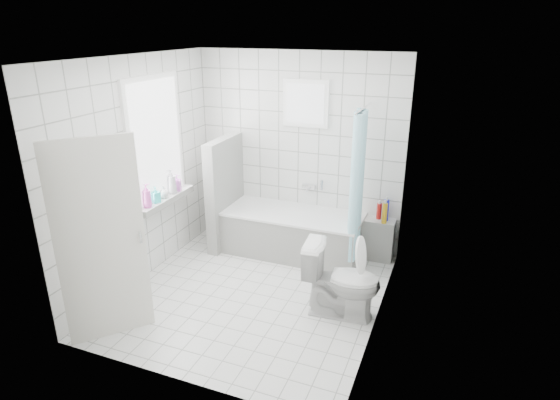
% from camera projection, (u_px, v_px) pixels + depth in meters
% --- Properties ---
extents(ground, '(3.00, 3.00, 0.00)m').
position_uv_depth(ground, '(253.00, 293.00, 5.37)').
color(ground, white).
rests_on(ground, ground).
extents(ceiling, '(3.00, 3.00, 0.00)m').
position_uv_depth(ceiling, '(248.00, 57.00, 4.44)').
color(ceiling, white).
rests_on(ceiling, ground).
extents(wall_back, '(2.80, 0.02, 2.60)m').
position_uv_depth(wall_back, '(298.00, 152.00, 6.21)').
color(wall_back, white).
rests_on(wall_back, ground).
extents(wall_front, '(2.80, 0.02, 2.60)m').
position_uv_depth(wall_front, '(169.00, 246.00, 3.60)').
color(wall_front, white).
rests_on(wall_front, ground).
extents(wall_left, '(0.02, 3.00, 2.60)m').
position_uv_depth(wall_left, '(141.00, 172.00, 5.39)').
color(wall_left, white).
rests_on(wall_left, ground).
extents(wall_right, '(0.02, 3.00, 2.60)m').
position_uv_depth(wall_right, '(385.00, 204.00, 4.43)').
color(wall_right, white).
rests_on(wall_right, ground).
extents(window_left, '(0.01, 0.90, 1.40)m').
position_uv_depth(window_left, '(157.00, 141.00, 5.52)').
color(window_left, white).
rests_on(window_left, wall_left).
extents(window_back, '(0.50, 0.01, 0.50)m').
position_uv_depth(window_back, '(305.00, 104.00, 5.91)').
color(window_back, white).
rests_on(window_back, wall_back).
extents(window_sill, '(0.18, 1.02, 0.08)m').
position_uv_depth(window_sill, '(166.00, 200.00, 5.77)').
color(window_sill, white).
rests_on(window_sill, wall_left).
extents(door, '(0.55, 0.63, 2.00)m').
position_uv_depth(door, '(101.00, 243.00, 4.33)').
color(door, silver).
rests_on(door, ground).
extents(bathtub, '(1.81, 0.77, 0.58)m').
position_uv_depth(bathtub, '(293.00, 233.00, 6.22)').
color(bathtub, white).
rests_on(bathtub, ground).
extents(partition_wall, '(0.15, 0.85, 1.50)m').
position_uv_depth(partition_wall, '(225.00, 193.00, 6.34)').
color(partition_wall, white).
rests_on(partition_wall, ground).
extents(tiled_ledge, '(0.40, 0.24, 0.55)m').
position_uv_depth(tiled_ledge, '(378.00, 239.00, 6.07)').
color(tiled_ledge, white).
rests_on(tiled_ledge, ground).
extents(toilet, '(0.83, 0.52, 0.81)m').
position_uv_depth(toilet, '(342.00, 280.00, 4.85)').
color(toilet, white).
rests_on(toilet, ground).
extents(curtain_rod, '(0.02, 0.80, 0.02)m').
position_uv_depth(curtain_rod, '(364.00, 108.00, 5.30)').
color(curtain_rod, silver).
rests_on(curtain_rod, wall_back).
extents(shower_curtain, '(0.14, 0.48, 1.78)m').
position_uv_depth(shower_curtain, '(356.00, 187.00, 5.51)').
color(shower_curtain, '#4ABFD9').
rests_on(shower_curtain, curtain_rod).
extents(tub_faucet, '(0.18, 0.06, 0.06)m').
position_uv_depth(tub_faucet, '(309.00, 186.00, 6.28)').
color(tub_faucet, silver).
rests_on(tub_faucet, wall_back).
extents(sill_bottles, '(0.15, 0.76, 0.32)m').
position_uv_depth(sill_bottles, '(164.00, 188.00, 5.68)').
color(sill_bottles, '#D66BD4').
rests_on(sill_bottles, window_sill).
extents(ledge_bottles, '(0.16, 0.18, 0.28)m').
position_uv_depth(ledge_bottles, '(384.00, 212.00, 5.90)').
color(ledge_bottles, red).
rests_on(ledge_bottles, tiled_ledge).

